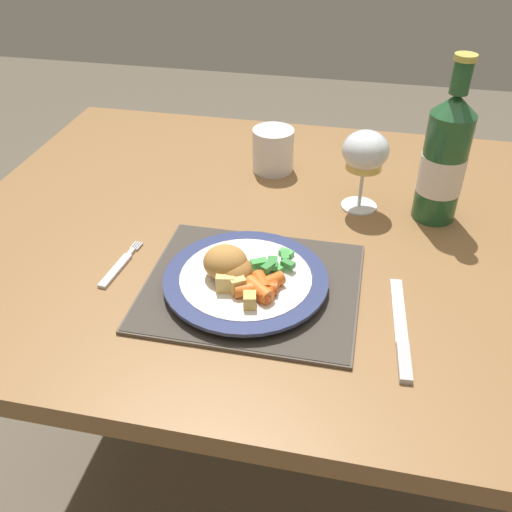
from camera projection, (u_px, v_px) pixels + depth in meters
name	position (u px, v px, depth m)	size (l,w,h in m)	color
ground_plane	(285.00, 468.00, 1.47)	(6.00, 6.00, 0.00)	brown
dining_table	(295.00, 268.00, 1.08)	(1.25, 0.93, 0.74)	olive
placemat	(252.00, 286.00, 0.89)	(0.33, 0.29, 0.01)	brown
dinner_plate	(246.00, 281.00, 0.88)	(0.25, 0.25, 0.02)	white
breaded_croquettes	(228.00, 265.00, 0.86)	(0.08, 0.08, 0.05)	#A87033
green_beans_pile	(273.00, 263.00, 0.89)	(0.07, 0.08, 0.02)	#4CA84C
glazed_carrots	(262.00, 287.00, 0.84)	(0.07, 0.07, 0.02)	orange
fork	(118.00, 267.00, 0.93)	(0.03, 0.13, 0.01)	silver
table_knife	(401.00, 335.00, 0.80)	(0.03, 0.22, 0.01)	silver
wine_glass	(365.00, 154.00, 1.03)	(0.08, 0.08, 0.15)	silver
bottle	(444.00, 160.00, 1.00)	(0.08, 0.08, 0.30)	#23562D
roast_potatoes	(234.00, 286.00, 0.83)	(0.07, 0.06, 0.03)	#DBB256
drinking_cup	(273.00, 149.00, 1.19)	(0.09, 0.09, 0.09)	white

